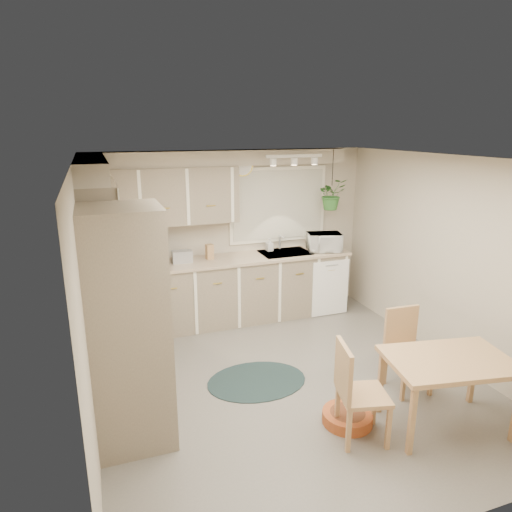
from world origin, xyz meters
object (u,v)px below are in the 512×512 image
Objects in this scene: dining_table at (445,393)px; chair_back at (410,352)px; microwave at (324,240)px; braided_rug at (257,381)px; pet_bed at (347,417)px; chair_left at (364,392)px.

dining_table is 0.64m from chair_back.
braided_rug is at bearing -121.99° from microwave.
microwave is at bearing 67.42° from pet_bed.
chair_back is at bearing 133.87° from chair_left.
braided_rug is (-1.37, 1.31, -0.34)m from dining_table.
chair_left is at bearing 172.04° from dining_table.
chair_left is 1.90× the size of microwave.
pet_bed is (-0.81, 0.34, -0.29)m from dining_table.
pet_bed is at bearing -164.88° from chair_left.
dining_table is 2.99m from microwave.
pet_bed is at bearing 157.34° from dining_table.
microwave reaches higher than dining_table.
braided_rug is 1.12m from pet_bed.
chair_left is 3.03m from microwave.
chair_left is at bearing -97.02° from microwave.
chair_back reaches higher than braided_rug.
microwave reaches higher than chair_left.
dining_table is at bearing -81.13° from microwave.
dining_table is at bearing -43.72° from braided_rug.
pet_bed reaches higher than braided_rug.
pet_bed is 2.95m from microwave.
microwave is (0.17, 2.26, 0.67)m from chair_back.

